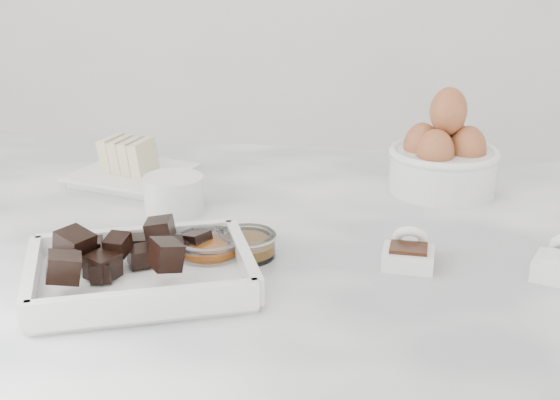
{
  "coord_description": "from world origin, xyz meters",
  "views": [
    {
      "loc": [
        0.16,
        -0.82,
        1.29
      ],
      "look_at": [
        0.02,
        0.03,
        0.98
      ],
      "focal_mm": 50.0,
      "sensor_mm": 36.0,
      "label": 1
    }
  ],
  "objects_px": {
    "honey_bowl": "(247,244)",
    "vanilla_spoon": "(409,252)",
    "egg_bowl": "(444,158)",
    "butter_plate": "(130,166)",
    "sugar_ramekin": "(174,192)",
    "chocolate_dish": "(140,266)",
    "zest_bowl": "(209,250)"
  },
  "relations": [
    {
      "from": "honey_bowl",
      "to": "zest_bowl",
      "type": "xyz_separation_m",
      "value": [
        -0.04,
        -0.03,
        0.0
      ]
    },
    {
      "from": "chocolate_dish",
      "to": "butter_plate",
      "type": "relative_size",
      "value": 1.51
    },
    {
      "from": "chocolate_dish",
      "to": "sugar_ramekin",
      "type": "height_order",
      "value": "chocolate_dish"
    },
    {
      "from": "butter_plate",
      "to": "honey_bowl",
      "type": "bearing_deg",
      "value": -47.24
    },
    {
      "from": "egg_bowl",
      "to": "vanilla_spoon",
      "type": "height_order",
      "value": "egg_bowl"
    },
    {
      "from": "butter_plate",
      "to": "egg_bowl",
      "type": "relative_size",
      "value": 1.19
    },
    {
      "from": "butter_plate",
      "to": "chocolate_dish",
      "type": "bearing_deg",
      "value": -68.82
    },
    {
      "from": "butter_plate",
      "to": "egg_bowl",
      "type": "xyz_separation_m",
      "value": [
        0.44,
        0.02,
        0.03
      ]
    },
    {
      "from": "butter_plate",
      "to": "sugar_ramekin",
      "type": "height_order",
      "value": "butter_plate"
    },
    {
      "from": "egg_bowl",
      "to": "zest_bowl",
      "type": "distance_m",
      "value": 0.39
    },
    {
      "from": "sugar_ramekin",
      "to": "egg_bowl",
      "type": "xyz_separation_m",
      "value": [
        0.34,
        0.13,
        0.02
      ]
    },
    {
      "from": "sugar_ramekin",
      "to": "egg_bowl",
      "type": "height_order",
      "value": "egg_bowl"
    },
    {
      "from": "egg_bowl",
      "to": "zest_bowl",
      "type": "height_order",
      "value": "egg_bowl"
    },
    {
      "from": "chocolate_dish",
      "to": "honey_bowl",
      "type": "relative_size",
      "value": 4.16
    },
    {
      "from": "sugar_ramekin",
      "to": "honey_bowl",
      "type": "height_order",
      "value": "sugar_ramekin"
    },
    {
      "from": "honey_bowl",
      "to": "vanilla_spoon",
      "type": "height_order",
      "value": "vanilla_spoon"
    },
    {
      "from": "butter_plate",
      "to": "egg_bowl",
      "type": "height_order",
      "value": "egg_bowl"
    },
    {
      "from": "butter_plate",
      "to": "sugar_ramekin",
      "type": "bearing_deg",
      "value": -48.56
    },
    {
      "from": "chocolate_dish",
      "to": "honey_bowl",
      "type": "distance_m",
      "value": 0.13
    },
    {
      "from": "chocolate_dish",
      "to": "butter_plate",
      "type": "bearing_deg",
      "value": 111.18
    },
    {
      "from": "butter_plate",
      "to": "vanilla_spoon",
      "type": "xyz_separation_m",
      "value": [
        0.39,
        -0.23,
        -0.01
      ]
    },
    {
      "from": "honey_bowl",
      "to": "zest_bowl",
      "type": "distance_m",
      "value": 0.05
    },
    {
      "from": "butter_plate",
      "to": "honey_bowl",
      "type": "relative_size",
      "value": 2.76
    },
    {
      "from": "zest_bowl",
      "to": "butter_plate",
      "type": "bearing_deg",
      "value": 124.6
    },
    {
      "from": "chocolate_dish",
      "to": "zest_bowl",
      "type": "relative_size",
      "value": 3.66
    },
    {
      "from": "zest_bowl",
      "to": "honey_bowl",
      "type": "bearing_deg",
      "value": 36.79
    },
    {
      "from": "butter_plate",
      "to": "sugar_ramekin",
      "type": "relative_size",
      "value": 2.34
    },
    {
      "from": "honey_bowl",
      "to": "zest_bowl",
      "type": "height_order",
      "value": "zest_bowl"
    },
    {
      "from": "chocolate_dish",
      "to": "honey_bowl",
      "type": "xyz_separation_m",
      "value": [
        0.09,
        0.09,
        -0.01
      ]
    },
    {
      "from": "sugar_ramekin",
      "to": "honey_bowl",
      "type": "distance_m",
      "value": 0.17
    },
    {
      "from": "chocolate_dish",
      "to": "butter_plate",
      "type": "xyz_separation_m",
      "value": [
        -0.13,
        0.33,
        -0.0
      ]
    },
    {
      "from": "zest_bowl",
      "to": "chocolate_dish",
      "type": "bearing_deg",
      "value": -129.65
    }
  ]
}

